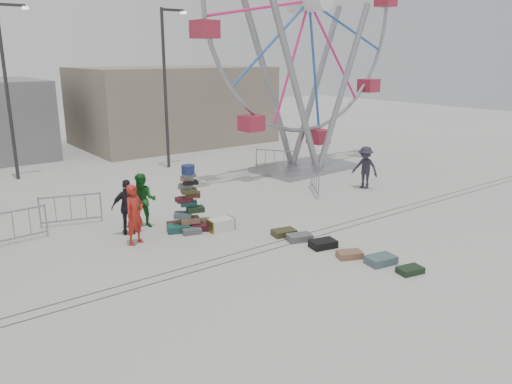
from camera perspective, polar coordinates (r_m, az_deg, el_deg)
ground at (r=14.83m, az=3.05°, el=-7.34°), size 90.00×90.00×0.00m
track_line_near at (r=15.25m, az=1.60°, el=-6.64°), size 40.00×0.04×0.01m
track_line_far at (r=15.55m, az=0.67°, el=-6.20°), size 40.00×0.04×0.01m
building_right at (r=34.47m, az=-9.55°, el=9.75°), size 12.00×8.00×5.00m
lamp_post_right at (r=26.34m, az=-10.19°, el=12.41°), size 1.41×0.25×8.00m
lamp_post_left at (r=25.96m, az=-26.46°, el=11.04°), size 1.41×0.25×8.00m
suitcase_tower at (r=17.00m, az=-7.65°, el=-2.22°), size 1.75×1.45×2.24m
ferris_wheel at (r=25.48m, az=6.03°, el=18.52°), size 12.54×3.42×14.57m
steamer_trunk at (r=16.90m, az=-4.05°, el=-3.73°), size 0.90×0.55×0.41m
row_case_0 at (r=16.44m, az=3.21°, el=-4.64°), size 0.84×0.65×0.20m
row_case_1 at (r=16.04m, az=4.99°, el=-5.19°), size 0.89×0.70×0.21m
row_case_2 at (r=15.55m, az=7.68°, el=-5.89°), size 0.89×0.68×0.23m
row_case_3 at (r=14.93m, az=10.64°, el=-7.03°), size 0.84×0.70×0.19m
row_case_4 at (r=14.69m, az=14.09°, el=-7.53°), size 0.91×0.68×0.23m
row_case_5 at (r=14.32m, az=17.20°, el=-8.52°), size 0.76×0.57×0.17m
barricade_dummy_b at (r=17.30m, az=-25.98°, el=-3.63°), size 2.00×0.24×1.10m
barricade_dummy_c at (r=18.43m, az=-20.40°, el=-1.92°), size 1.95×0.67×1.10m
barricade_wheel_front at (r=21.51m, az=6.73°, el=1.33°), size 1.21×1.71×1.10m
barricade_wheel_back at (r=25.60m, az=2.14°, el=3.67°), size 1.15×1.74×1.10m
pedestrian_red at (r=15.91m, az=-13.70°, el=-2.52°), size 0.81×0.68×1.91m
pedestrian_green at (r=17.39m, az=-12.79°, el=-0.98°), size 1.16×1.10×1.88m
pedestrian_black at (r=16.82m, az=-14.38°, el=-1.69°), size 1.17×0.78×1.85m
pedestrian_grey at (r=22.55m, az=12.36°, el=2.75°), size 0.96×1.35×1.88m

